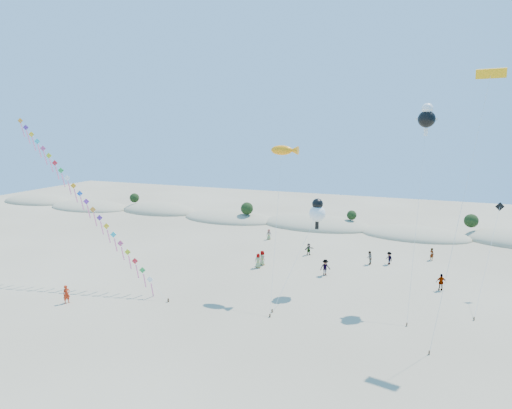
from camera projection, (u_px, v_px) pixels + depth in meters
The scene contains 10 objects.
ground at pixel (175, 356), 31.83m from camera, with size 160.00×160.00×0.00m, color gray.
dune_ridge at pixel (322, 225), 72.85m from camera, with size 145.30×11.49×5.57m.
kite_train at pixel (81, 195), 46.19m from camera, with size 22.78×4.54×18.14m.
fish_kite at pixel (285, 151), 43.23m from camera, with size 2.85×8.40×14.92m.
cartoon_kite_low at pixel (317, 212), 43.53m from camera, with size 3.21×8.14×9.61m.
cartoon_kite_high at pixel (427, 117), 41.07m from camera, with size 2.00×9.51×19.01m.
parafoil_kite at pixel (490, 80), 32.44m from camera, with size 4.16×6.28×21.15m.
dark_kite at pixel (493, 236), 41.48m from camera, with size 2.96×8.79×9.31m.
flyer_foreground at pixel (67, 294), 41.11m from camera, with size 0.65×0.43×1.79m, color #B2250E.
beachgoers at pixel (331, 259), 52.29m from camera, with size 24.42×13.53×1.88m.
Camera 1 is at (16.13, -25.13, 16.86)m, focal length 30.00 mm.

